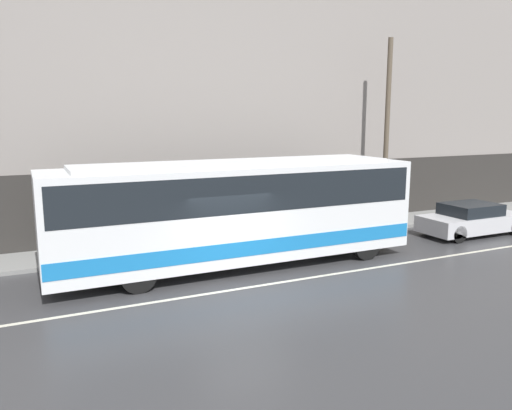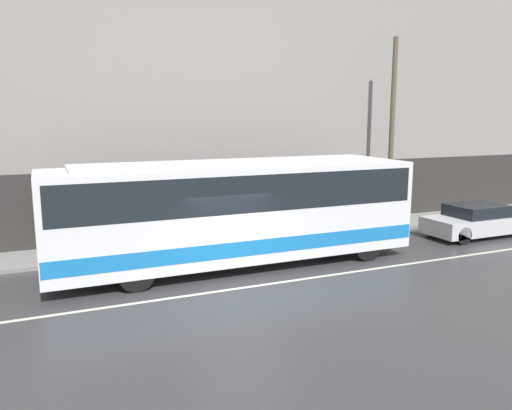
{
  "view_description": "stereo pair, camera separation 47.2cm",
  "coord_description": "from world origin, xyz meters",
  "px_view_note": "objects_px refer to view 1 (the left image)",
  "views": [
    {
      "loc": [
        -5.24,
        -12.09,
        4.67
      ],
      "look_at": [
        1.37,
        2.0,
        1.93
      ],
      "focal_mm": 35.0,
      "sensor_mm": 36.0,
      "label": 1
    },
    {
      "loc": [
        -4.8,
        -12.28,
        4.67
      ],
      "look_at": [
        1.37,
        2.0,
        1.93
      ],
      "focal_mm": 35.0,
      "sensor_mm": 36.0,
      "label": 2
    }
  ],
  "objects_px": {
    "transit_bus": "(237,208)",
    "utility_pole_near": "(387,133)",
    "sedan_white_front": "(471,220)",
    "pedestrian_waiting": "(123,230)"
  },
  "relations": [
    {
      "from": "transit_bus",
      "to": "utility_pole_near",
      "type": "relative_size",
      "value": 1.49
    },
    {
      "from": "transit_bus",
      "to": "sedan_white_front",
      "type": "relative_size",
      "value": 2.63
    },
    {
      "from": "sedan_white_front",
      "to": "pedestrian_waiting",
      "type": "distance_m",
      "value": 13.54
    },
    {
      "from": "sedan_white_front",
      "to": "transit_bus",
      "type": "bearing_deg",
      "value": 180.0
    },
    {
      "from": "transit_bus",
      "to": "pedestrian_waiting",
      "type": "xyz_separation_m",
      "value": [
        -3.04,
        2.76,
        -0.99
      ]
    },
    {
      "from": "sedan_white_front",
      "to": "utility_pole_near",
      "type": "relative_size",
      "value": 0.57
    },
    {
      "from": "transit_bus",
      "to": "sedan_white_front",
      "type": "bearing_deg",
      "value": 0.0
    },
    {
      "from": "utility_pole_near",
      "to": "pedestrian_waiting",
      "type": "xyz_separation_m",
      "value": [
        -11.03,
        0.03,
        -3.11
      ]
    },
    {
      "from": "transit_bus",
      "to": "sedan_white_front",
      "type": "xyz_separation_m",
      "value": [
        10.21,
        0.0,
        -1.26
      ]
    },
    {
      "from": "sedan_white_front",
      "to": "utility_pole_near",
      "type": "xyz_separation_m",
      "value": [
        -2.22,
        2.73,
        3.38
      ]
    }
  ]
}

